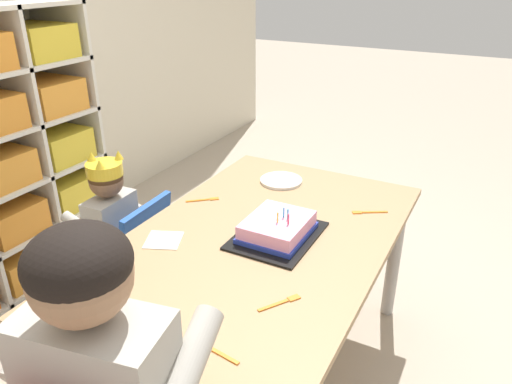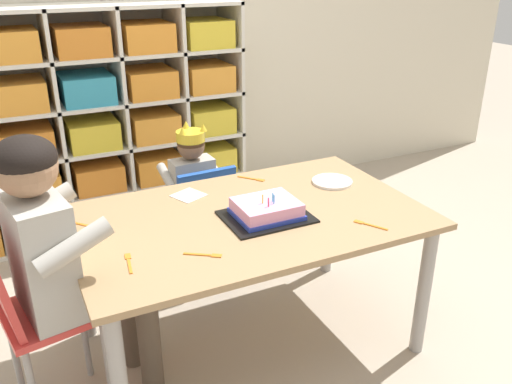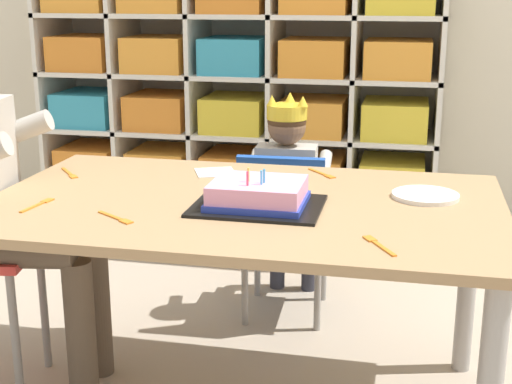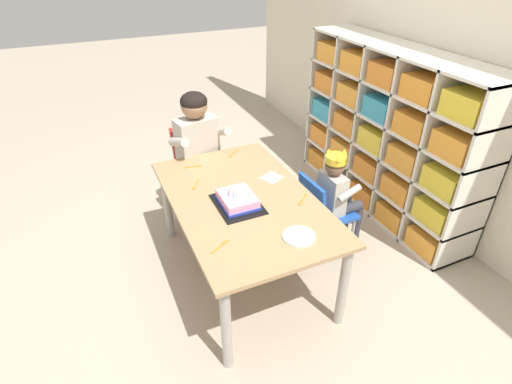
% 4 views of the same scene
% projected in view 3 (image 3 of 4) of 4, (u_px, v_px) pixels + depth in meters
% --- Properties ---
extents(storage_cubby_shelf, '(1.78, 0.39, 1.30)m').
position_uv_depth(storage_cubby_shelf, '(239.00, 106.00, 3.30)').
color(storage_cubby_shelf, silver).
rests_on(storage_cubby_shelf, ground).
extents(activity_table, '(1.35, 0.83, 0.61)m').
position_uv_depth(activity_table, '(244.00, 228.00, 1.95)').
color(activity_table, '#A37F56').
rests_on(activity_table, ground).
extents(classroom_chair_blue, '(0.33, 0.36, 0.62)m').
position_uv_depth(classroom_chair_blue, '(284.00, 224.00, 2.55)').
color(classroom_chair_blue, '#1E4CA8').
rests_on(classroom_chair_blue, ground).
extents(child_with_crown, '(0.30, 0.31, 0.80)m').
position_uv_depth(child_with_crown, '(289.00, 178.00, 2.62)').
color(child_with_crown, '#B2ADA3').
rests_on(child_with_crown, ground).
extents(birthday_cake_on_tray, '(0.33, 0.25, 0.11)m').
position_uv_depth(birthday_cake_on_tray, '(258.00, 196.00, 1.86)').
color(birthday_cake_on_tray, black).
rests_on(birthday_cake_on_tray, activity_table).
extents(paper_plate_stack, '(0.18, 0.18, 0.01)m').
position_uv_depth(paper_plate_stack, '(425.00, 195.00, 1.95)').
color(paper_plate_stack, white).
rests_on(paper_plate_stack, activity_table).
extents(paper_napkin_square, '(0.15, 0.15, 0.00)m').
position_uv_depth(paper_napkin_square, '(215.00, 172.00, 2.22)').
color(paper_napkin_square, white).
rests_on(paper_napkin_square, activity_table).
extents(fork_beside_plate_stack, '(0.03, 0.13, 0.00)m').
position_uv_depth(fork_beside_plate_stack, '(39.00, 204.00, 1.89)').
color(fork_beside_plate_stack, orange).
rests_on(fork_beside_plate_stack, activity_table).
extents(fork_near_child_seat, '(0.12, 0.08, 0.00)m').
position_uv_depth(fork_near_child_seat, '(117.00, 218.00, 1.78)').
color(fork_near_child_seat, orange).
rests_on(fork_near_child_seat, activity_table).
extents(fork_scattered_mid_table, '(0.10, 0.11, 0.00)m').
position_uv_depth(fork_scattered_mid_table, '(70.00, 174.00, 2.20)').
color(fork_scattered_mid_table, orange).
rests_on(fork_scattered_mid_table, activity_table).
extents(fork_at_table_front_edge, '(0.10, 0.11, 0.00)m').
position_uv_depth(fork_at_table_front_edge, '(323.00, 174.00, 2.19)').
color(fork_at_table_front_edge, orange).
rests_on(fork_at_table_front_edge, activity_table).
extents(fork_by_napkin, '(0.08, 0.12, 0.00)m').
position_uv_depth(fork_by_napkin, '(378.00, 244.00, 1.59)').
color(fork_by_napkin, orange).
rests_on(fork_by_napkin, activity_table).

